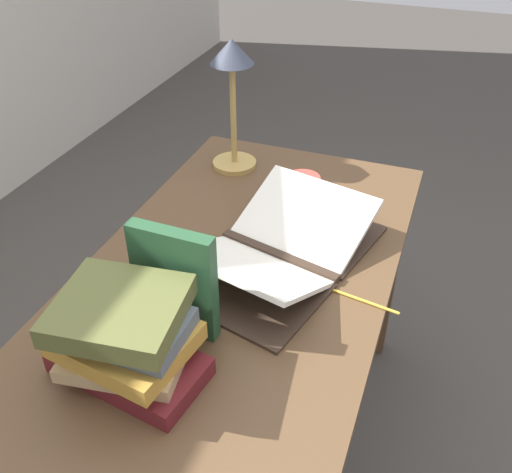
{
  "coord_description": "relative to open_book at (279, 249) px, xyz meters",
  "views": [
    {
      "loc": [
        -0.99,
        -0.42,
        1.64
      ],
      "look_at": [
        0.05,
        -0.03,
        0.84
      ],
      "focal_mm": 40.0,
      "sensor_mm": 36.0,
      "label": 1
    }
  ],
  "objects": [
    {
      "name": "book_standing_upright",
      "position": [
        -0.3,
        0.13,
        0.09
      ],
      "size": [
        0.04,
        0.18,
        0.25
      ],
      "rotation": [
        0.0,
        0.0,
        -0.03
      ],
      "color": "#234C2D",
      "rests_on": "reading_desk"
    },
    {
      "name": "reading_desk",
      "position": [
        -0.08,
        0.08,
        -0.14
      ],
      "size": [
        1.34,
        0.73,
        0.76
      ],
      "color": "brown",
      "rests_on": "ground_plane"
    },
    {
      "name": "coffee_mug",
      "position": [
        0.26,
        0.02,
        0.01
      ],
      "size": [
        0.1,
        0.13,
        0.09
      ],
      "rotation": [
        0.0,
        0.0,
        4.7
      ],
      "color": "#B74238",
      "rests_on": "reading_desk"
    },
    {
      "name": "open_book",
      "position": [
        0.0,
        0.0,
        0.0
      ],
      "size": [
        0.61,
        0.47,
        0.11
      ],
      "rotation": [
        0.0,
        0.0,
        -0.25
      ],
      "color": "#38281E",
      "rests_on": "reading_desk"
    },
    {
      "name": "pencil",
      "position": [
        -0.08,
        -0.23,
        -0.03
      ],
      "size": [
        0.04,
        0.18,
        0.01
      ],
      "rotation": [
        0.0,
        0.0,
        -0.17
      ],
      "color": "gold",
      "rests_on": "reading_desk"
    },
    {
      "name": "book_stack_tall",
      "position": [
        -0.45,
        0.16,
        0.06
      ],
      "size": [
        0.24,
        0.32,
        0.19
      ],
      "color": "maroon",
      "rests_on": "reading_desk"
    },
    {
      "name": "reading_lamp",
      "position": [
        0.41,
        0.29,
        0.25
      ],
      "size": [
        0.14,
        0.14,
        0.4
      ],
      "color": "tan",
      "rests_on": "reading_desk"
    },
    {
      "name": "ground_plane",
      "position": [
        -0.08,
        0.08,
        -0.79
      ],
      "size": [
        12.0,
        12.0,
        0.0
      ],
      "primitive_type": "plane",
      "color": "#47423D"
    }
  ]
}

